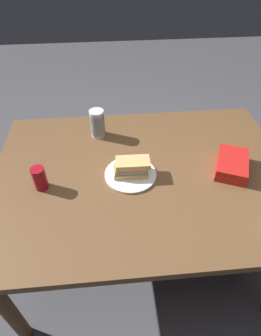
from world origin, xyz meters
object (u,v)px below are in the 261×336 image
object	(u,v)px
dining_table	(143,183)
plastic_cup_stack	(97,123)
paper_plate	(130,174)
soda_can_red	(40,178)
chip_bag	(232,164)
sandwich	(131,167)

from	to	relation	value
dining_table	plastic_cup_stack	world-z (taller)	plastic_cup_stack
paper_plate	soda_can_red	size ratio (longest dim) A/B	2.16
chip_bag	plastic_cup_stack	world-z (taller)	plastic_cup_stack
dining_table	sandwich	distance (m)	0.15
paper_plate	chip_bag	xyz separation A→B (m)	(0.53, -0.01, 0.03)
paper_plate	plastic_cup_stack	size ratio (longest dim) A/B	1.58
dining_table	plastic_cup_stack	xyz separation A→B (m)	(-0.23, 0.35, 0.16)
dining_table	paper_plate	distance (m)	0.11
soda_can_red	sandwich	bearing A→B (deg)	5.67
dining_table	soda_can_red	bearing A→B (deg)	-173.94
soda_can_red	chip_bag	world-z (taller)	soda_can_red
dining_table	chip_bag	size ratio (longest dim) A/B	6.72
sandwich	soda_can_red	distance (m)	0.45
soda_can_red	chip_bag	bearing A→B (deg)	2.13
soda_can_red	dining_table	bearing A→B (deg)	6.06
sandwich	chip_bag	distance (m)	0.52
dining_table	plastic_cup_stack	size ratio (longest dim) A/B	9.26
plastic_cup_stack	soda_can_red	bearing A→B (deg)	-124.90
soda_can_red	chip_bag	xyz separation A→B (m)	(0.97, 0.04, -0.03)
sandwich	plastic_cup_stack	bearing A→B (deg)	114.75
chip_bag	paper_plate	bearing A→B (deg)	112.43
sandwich	chip_bag	bearing A→B (deg)	-0.89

